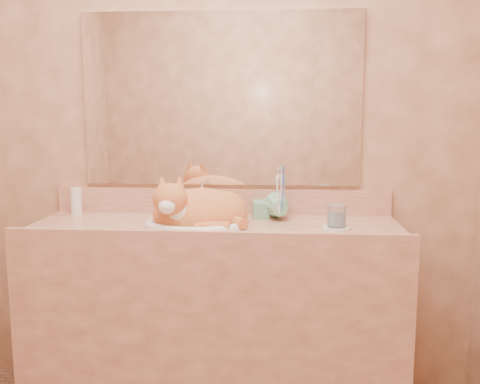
# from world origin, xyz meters

# --- Properties ---
(wall_back) EXTENTS (2.40, 0.02, 2.50)m
(wall_back) POSITION_xyz_m (0.00, 1.00, 1.25)
(wall_back) COLOR #976145
(wall_back) RESTS_ON ground
(wall_front) EXTENTS (2.40, 0.02, 2.50)m
(wall_front) POSITION_xyz_m (0.00, -1.00, 1.25)
(wall_front) COLOR #976145
(wall_front) RESTS_ON ground
(vanity_counter) EXTENTS (1.60, 0.55, 0.85)m
(vanity_counter) POSITION_xyz_m (0.00, 0.72, 0.42)
(vanity_counter) COLOR #A05D47
(vanity_counter) RESTS_ON floor
(mirror) EXTENTS (1.30, 0.02, 0.80)m
(mirror) POSITION_xyz_m (0.00, 0.99, 1.39)
(mirror) COLOR white
(mirror) RESTS_ON wall_back
(sink_basin) EXTENTS (0.49, 0.42, 0.14)m
(sink_basin) POSITION_xyz_m (-0.08, 0.70, 0.92)
(sink_basin) COLOR white
(sink_basin) RESTS_ON vanity_counter
(faucet) EXTENTS (0.06, 0.11, 0.15)m
(faucet) POSITION_xyz_m (-0.08, 0.87, 0.93)
(faucet) COLOR silver
(faucet) RESTS_ON vanity_counter
(cat) EXTENTS (0.45, 0.39, 0.23)m
(cat) POSITION_xyz_m (-0.08, 0.72, 0.92)
(cat) COLOR #CA632E
(cat) RESTS_ON sink_basin
(soap_dispenser) EXTENTS (0.08, 0.08, 0.16)m
(soap_dispenser) POSITION_xyz_m (0.20, 0.86, 0.93)
(soap_dispenser) COLOR #6EB08E
(soap_dispenser) RESTS_ON vanity_counter
(toothbrush_cup) EXTENTS (0.14, 0.14, 0.11)m
(toothbrush_cup) POSITION_xyz_m (0.28, 0.80, 0.90)
(toothbrush_cup) COLOR #6EB08E
(toothbrush_cup) RESTS_ON vanity_counter
(toothbrushes) EXTENTS (0.04, 0.04, 0.22)m
(toothbrushes) POSITION_xyz_m (0.28, 0.80, 0.98)
(toothbrushes) COLOR white
(toothbrushes) RESTS_ON toothbrush_cup
(saucer) EXTENTS (0.12, 0.12, 0.01)m
(saucer) POSITION_xyz_m (0.51, 0.68, 0.85)
(saucer) COLOR white
(saucer) RESTS_ON vanity_counter
(water_glass) EXTENTS (0.08, 0.08, 0.09)m
(water_glass) POSITION_xyz_m (0.51, 0.68, 0.91)
(water_glass) COLOR silver
(water_glass) RESTS_ON saucer
(lotion_bottle) EXTENTS (0.05, 0.05, 0.13)m
(lotion_bottle) POSITION_xyz_m (-0.69, 0.91, 0.91)
(lotion_bottle) COLOR white
(lotion_bottle) RESTS_ON vanity_counter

